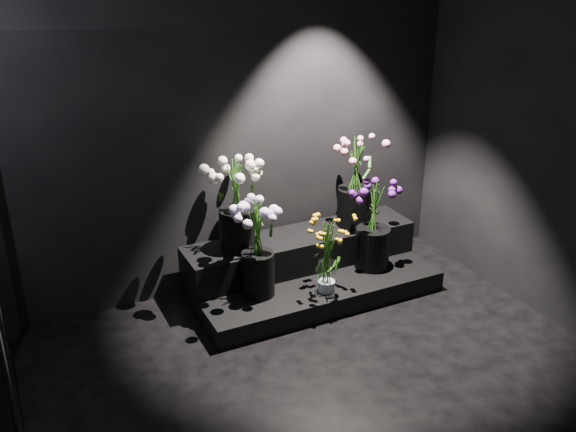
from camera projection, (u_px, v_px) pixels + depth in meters
wall_back at (198, 107)px, 4.39m from camera, size 4.00×0.00×4.00m
display_riser at (307, 268)px, 4.86m from camera, size 1.81×0.81×0.40m
bouquet_orange_bells at (327, 255)px, 4.46m from camera, size 0.31×0.31×0.56m
bouquet_lilac at (258, 242)px, 4.38m from camera, size 0.41×0.41×0.69m
bouquet_purple at (374, 222)px, 4.77m from camera, size 0.40×0.40×0.68m
bouquet_cream_roses at (236, 198)px, 4.49m from camera, size 0.52×0.52×0.66m
bouquet_pink_roses at (356, 178)px, 4.87m from camera, size 0.40×0.40×0.71m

